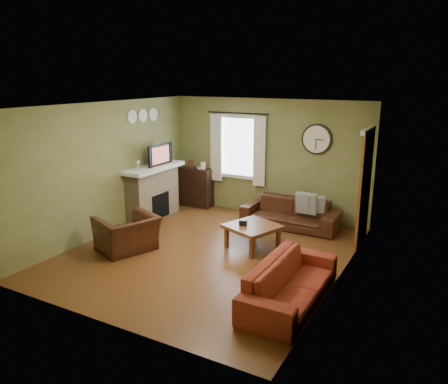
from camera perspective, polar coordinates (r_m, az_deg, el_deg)
The scene contains 31 objects.
floor at distance 7.89m, azimuth -2.05°, elevation -7.96°, with size 4.60×5.20×0.00m, color brown.
ceiling at distance 7.28m, azimuth -2.25°, elevation 11.23°, with size 4.60×5.20×0.00m, color white.
wall_left at distance 8.86m, azimuth -15.05°, elevation 2.91°, with size 0.00×5.20×2.60m, color olive.
wall_right at distance 6.64m, azimuth 15.17°, elevation -1.06°, with size 0.00×5.20×2.60m, color olive.
wall_back at distance 9.75m, azimuth 5.72°, elevation 4.43°, with size 4.60×0.00×2.60m, color olive.
wall_front at distance 5.51m, azimuth -16.18°, elevation -4.44°, with size 4.60×0.00×2.60m, color olive.
fireplace at distance 9.74m, azimuth -9.27°, elevation -0.23°, with size 0.40×1.40×1.10m, color tan.
firebox at distance 9.70m, azimuth -8.32°, elevation -1.80°, with size 0.04×0.60×0.55m, color black.
mantel at distance 9.59m, azimuth -9.27°, elevation 3.15°, with size 0.58×1.60×0.08m, color white.
tv at distance 9.65m, azimuth -8.68°, elevation 4.54°, with size 0.60×0.08×0.35m, color black.
tv_screen at distance 9.60m, azimuth -8.31°, elevation 4.84°, with size 0.02×0.62×0.36m, color #994C3F.
medallion_left at distance 9.29m, azimuth -11.94°, elevation 9.58°, with size 0.28×0.28×0.03m, color white.
medallion_mid at distance 9.56m, azimuth -10.56°, elevation 9.79°, with size 0.28×0.28×0.03m, color white.
medallion_right at distance 9.83m, azimuth -9.26°, elevation 9.98°, with size 0.28×0.28×0.03m, color white.
window_pane at distance 9.99m, azimuth 1.99°, elevation 5.91°, with size 1.00×0.02×1.30m, color silver, non-canonical shape.
curtain_rod at distance 9.81m, azimuth 1.77°, elevation 10.27°, with size 0.03×0.03×1.50m, color black.
curtain_left at distance 10.17m, azimuth -1.04°, elevation 5.79°, with size 0.28×0.04×1.55m, color white.
curtain_right at distance 9.68m, azimuth 4.64°, elevation 5.27°, with size 0.28×0.04×1.55m, color white.
wall_clock at distance 9.26m, azimuth 11.99°, elevation 6.75°, with size 0.64×0.06×0.64m, color white, non-canonical shape.
door at distance 8.46m, azimuth 17.89°, elevation 0.40°, with size 0.05×0.90×2.10m, color brown.
bookshelf at distance 10.55m, azimuth -3.64°, elevation 0.65°, with size 0.79×0.34×0.94m, color black, non-canonical shape.
book at distance 10.37m, azimuth -3.55°, elevation 3.20°, with size 0.18×0.24×0.02m, color brown.
sofa_brown at distance 9.22m, azimuth 8.66°, elevation -2.76°, with size 2.00×0.78×0.58m, color #361A0F.
pillow_left at distance 9.06m, azimuth 10.73°, elevation -1.46°, with size 0.43×0.13×0.43m, color gray.
pillow_right at distance 9.03m, azimuth 11.91°, elevation -1.58°, with size 0.35×0.11×0.35m, color gray.
sofa_red at distance 6.27m, azimuth 8.67°, elevation -11.53°, with size 2.02×0.79×0.59m, color maroon.
armchair at distance 8.07m, azimuth -12.54°, elevation -5.32°, with size 0.99×0.87×0.64m, color #361A0F.
coffee_table at distance 8.03m, azimuth 3.73°, elevation -5.84°, with size 0.84×0.84×0.45m, color brown, non-canonical shape.
tissue_box at distance 7.96m, azimuth 2.50°, elevation -4.67°, with size 0.13×0.13×0.10m, color black.
wine_glass_a at distance 9.16m, azimuth -11.18°, elevation 3.43°, with size 0.07×0.07×0.21m, color white, non-canonical shape.
wine_glass_b at distance 9.17m, azimuth -11.15°, elevation 3.35°, with size 0.06×0.06×0.18m, color white, non-canonical shape.
Camera 1 is at (3.74, -6.23, 3.08)m, focal length 35.00 mm.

